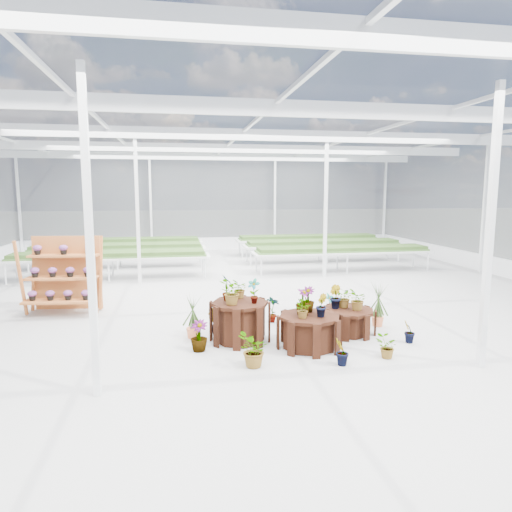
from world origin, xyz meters
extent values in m
plane|color=gray|center=(0.00, 0.00, 0.00)|extent=(24.00, 24.00, 0.00)
cylinder|color=black|center=(-0.69, -2.02, 0.38)|extent=(1.36, 1.36, 0.77)
cylinder|color=black|center=(0.51, -2.62, 0.31)|extent=(1.25, 1.25, 0.61)
cylinder|color=black|center=(1.51, -1.92, 0.25)|extent=(1.45, 1.45, 0.50)
imported|color=#2D481D|center=(-0.92, -1.87, 1.02)|extent=(0.22, 0.29, 0.52)
imported|color=#2D481D|center=(-0.45, -2.16, 1.00)|extent=(0.30, 0.28, 0.47)
imported|color=#2D481D|center=(-0.64, -1.71, 0.95)|extent=(0.33, 0.37, 0.37)
imported|color=#2D481D|center=(-0.88, -2.22, 1.00)|extent=(0.55, 0.56, 0.47)
imported|color=#2D481D|center=(0.38, -2.58, 0.86)|extent=(0.37, 0.37, 0.48)
imported|color=#2D481D|center=(0.68, -2.74, 0.82)|extent=(0.23, 0.27, 0.42)
imported|color=#2D481D|center=(0.53, -2.38, 0.85)|extent=(0.38, 0.38, 0.48)
imported|color=#2D481D|center=(0.31, -2.78, 0.78)|extent=(0.38, 0.38, 0.32)
imported|color=#2D481D|center=(1.28, -1.78, 0.74)|extent=(0.26, 0.30, 0.48)
imported|color=#2D481D|center=(1.68, -2.02, 0.71)|extent=(0.40, 0.45, 0.43)
imported|color=#2D481D|center=(1.50, -1.77, 0.70)|extent=(0.48, 0.49, 0.41)
imported|color=#2D481D|center=(-1.49, -2.44, 0.28)|extent=(0.40, 0.40, 0.56)
imported|color=#2D481D|center=(-1.13, -1.79, 0.30)|extent=(0.37, 0.32, 0.60)
imported|color=#2D481D|center=(-0.66, -3.38, 0.29)|extent=(0.63, 0.67, 0.58)
imported|color=#2D481D|center=(0.78, -3.56, 0.24)|extent=(0.32, 0.34, 0.48)
imported|color=#2D481D|center=(1.66, -3.36, 0.20)|extent=(0.45, 0.43, 0.40)
imported|color=#2D481D|center=(2.43, -2.70, 0.22)|extent=(0.31, 0.30, 0.45)
imported|color=#2D481D|center=(1.53, -0.78, 0.29)|extent=(0.37, 0.34, 0.58)
imported|color=#2D481D|center=(0.19, -0.90, 0.30)|extent=(0.37, 0.37, 0.59)
imported|color=#2D481D|center=(-0.61, -1.33, 0.30)|extent=(0.70, 0.72, 0.61)
camera|label=1|loc=(-1.85, -10.39, 2.85)|focal=32.00mm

